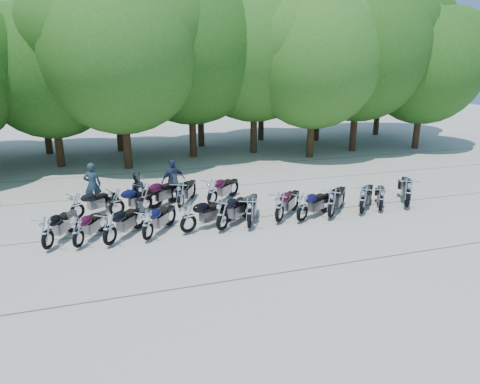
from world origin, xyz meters
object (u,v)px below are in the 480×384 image
object	(u,v)px
motorcycle_2	(109,228)
motorcycle_17	(212,191)
motorcycle_10	(363,199)
motorcycle_0	(47,232)
motorcycle_15	(145,196)
motorcycle_11	(381,199)
motorcycle_3	(147,224)
motorcycle_6	(250,212)
motorcycle_5	(222,214)
motorcycle_4	(188,217)
motorcycle_16	(180,195)
motorcycle_8	(302,207)
motorcycle_14	(116,201)
motorcycle_1	(78,232)
motorcycle_7	(280,207)
rider_2	(173,181)
motorcycle_13	(77,205)
rider_1	(137,191)
motorcycle_12	(408,192)
rider_0	(92,185)
motorcycle_9	(332,202)

from	to	relation	value
motorcycle_2	motorcycle_17	xyz separation A→B (m)	(4.15, 2.91, 0.00)
motorcycle_10	motorcycle_17	xyz separation A→B (m)	(-5.38, 2.76, 0.00)
motorcycle_0	motorcycle_15	distance (m)	4.31
motorcycle_11	motorcycle_15	world-z (taller)	motorcycle_15
motorcycle_3	motorcycle_6	bearing A→B (deg)	-144.17
motorcycle_5	motorcycle_3	bearing A→B (deg)	49.05
motorcycle_3	motorcycle_11	distance (m)	9.21
motorcycle_4	motorcycle_16	distance (m)	2.64
motorcycle_2	motorcycle_10	xyz separation A→B (m)	(9.53, 0.15, -0.00)
motorcycle_8	motorcycle_15	xyz separation A→B (m)	(-5.47, 2.92, 0.04)
motorcycle_10	motorcycle_14	distance (m)	9.59
motorcycle_5	motorcycle_17	xyz separation A→B (m)	(0.32, 2.80, -0.03)
motorcycle_5	motorcycle_6	size ratio (longest dim) A/B	1.03
motorcycle_1	motorcycle_2	size ratio (longest dim) A/B	0.91
motorcycle_0	motorcycle_3	world-z (taller)	motorcycle_0
motorcycle_7	rider_2	world-z (taller)	rider_2
motorcycle_1	motorcycle_16	bearing A→B (deg)	-115.43
rider_2	motorcycle_14	bearing A→B (deg)	11.77
motorcycle_10	motorcycle_13	size ratio (longest dim) A/B	1.10
rider_1	motorcycle_16	bearing A→B (deg)	163.98
motorcycle_5	motorcycle_0	bearing A→B (deg)	46.30
motorcycle_10	rider_1	size ratio (longest dim) A/B	1.46
motorcycle_10	rider_2	size ratio (longest dim) A/B	1.25
motorcycle_1	motorcycle_12	xyz separation A→B (m)	(12.67, 0.13, 0.12)
motorcycle_6	motorcycle_14	size ratio (longest dim) A/B	1.03
motorcycle_2	motorcycle_7	world-z (taller)	motorcycle_7
motorcycle_1	motorcycle_2	bearing A→B (deg)	-158.92
motorcycle_5	rider_0	size ratio (longest dim) A/B	1.31
motorcycle_1	motorcycle_2	xyz separation A→B (m)	(0.98, -0.13, 0.06)
motorcycle_4	motorcycle_13	xyz separation A→B (m)	(-3.77, 2.65, -0.06)
motorcycle_15	rider_0	distance (m)	2.48
motorcycle_1	motorcycle_14	bearing A→B (deg)	-87.26
motorcycle_4	motorcycle_8	size ratio (longest dim) A/B	1.02
motorcycle_5	motorcycle_14	distance (m)	4.43
motorcycle_9	motorcycle_15	distance (m)	7.30
motorcycle_3	motorcycle_9	distance (m)	6.90
motorcycle_6	motorcycle_10	bearing A→B (deg)	-154.47
motorcycle_15	motorcycle_0	bearing A→B (deg)	91.29
motorcycle_8	rider_1	xyz separation A→B (m)	(-5.76, 3.32, 0.15)
motorcycle_5	motorcycle_10	distance (m)	5.70
motorcycle_4	motorcycle_12	bearing A→B (deg)	-113.41
motorcycle_2	motorcycle_3	distance (m)	1.22
motorcycle_4	motorcycle_17	xyz separation A→B (m)	(1.51, 2.64, 0.00)
motorcycle_3	motorcycle_16	xyz separation A→B (m)	(1.60, 2.85, 0.03)
motorcycle_6	rider_0	xyz separation A→B (m)	(-5.37, 4.43, 0.27)
motorcycle_12	motorcycle_14	size ratio (longest dim) A/B	1.12
motorcycle_16	rider_2	xyz separation A→B (m)	(-0.09, 1.19, 0.27)
motorcycle_9	motorcycle_14	size ratio (longest dim) A/B	1.06
motorcycle_16	rider_2	distance (m)	1.23
rider_0	motorcycle_6	bearing A→B (deg)	141.76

